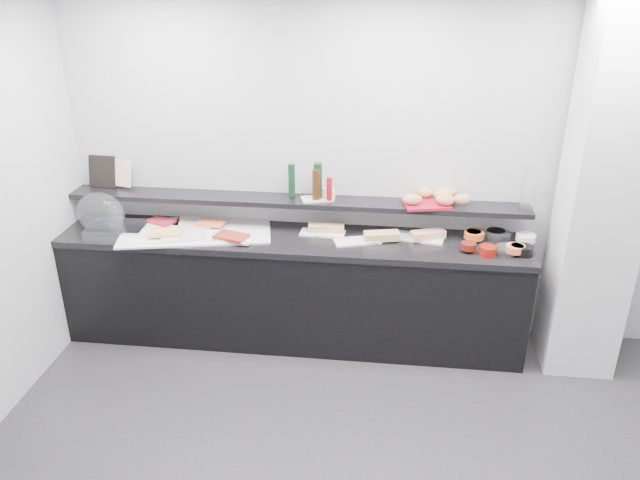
# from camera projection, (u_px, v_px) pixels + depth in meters

# --- Properties ---
(back_wall) EXTENTS (5.00, 0.02, 2.70)m
(back_wall) POSITION_uv_depth(u_px,v_px,m) (386.00, 172.00, 4.81)
(back_wall) COLOR #B5B7BC
(back_wall) RESTS_ON ground
(ceiling) EXTENTS (5.00, 5.00, 0.00)m
(ceiling) POSITION_uv_depth(u_px,v_px,m) (390.00, 2.00, 2.44)
(ceiling) COLOR white
(ceiling) RESTS_ON back_wall
(column) EXTENTS (0.50, 0.50, 2.70)m
(column) POSITION_uv_depth(u_px,v_px,m) (602.00, 196.00, 4.33)
(column) COLOR silver
(column) RESTS_ON ground
(buffet_cabinet) EXTENTS (3.60, 0.60, 0.85)m
(buffet_cabinet) POSITION_uv_depth(u_px,v_px,m) (293.00, 291.00, 5.00)
(buffet_cabinet) COLOR black
(buffet_cabinet) RESTS_ON ground
(counter_top) EXTENTS (3.62, 0.62, 0.05)m
(counter_top) POSITION_uv_depth(u_px,v_px,m) (292.00, 240.00, 4.81)
(counter_top) COLOR black
(counter_top) RESTS_ON buffet_cabinet
(wall_shelf) EXTENTS (3.60, 0.25, 0.04)m
(wall_shelf) POSITION_uv_depth(u_px,v_px,m) (295.00, 201.00, 4.86)
(wall_shelf) COLOR black
(wall_shelf) RESTS_ON back_wall
(cloche_base) EXTENTS (0.46, 0.32, 0.04)m
(cloche_base) POSITION_uv_depth(u_px,v_px,m) (117.00, 227.00, 4.92)
(cloche_base) COLOR silver
(cloche_base) RESTS_ON counter_top
(cloche_dome) EXTENTS (0.42, 0.31, 0.34)m
(cloche_dome) POSITION_uv_depth(u_px,v_px,m) (101.00, 213.00, 4.91)
(cloche_dome) COLOR silver
(cloche_dome) RESTS_ON cloche_base
(linen_runner) EXTENTS (1.24, 0.77, 0.01)m
(linen_runner) POSITION_uv_depth(u_px,v_px,m) (196.00, 232.00, 4.87)
(linen_runner) COLOR silver
(linen_runner) RESTS_ON counter_top
(platter_meat_a) EXTENTS (0.30, 0.23, 0.01)m
(platter_meat_a) POSITION_uv_depth(u_px,v_px,m) (162.00, 223.00, 5.00)
(platter_meat_a) COLOR silver
(platter_meat_a) RESTS_ON linen_runner
(food_meat_a) EXTENTS (0.24, 0.20, 0.02)m
(food_meat_a) POSITION_uv_depth(u_px,v_px,m) (162.00, 221.00, 4.98)
(food_meat_a) COLOR maroon
(food_meat_a) RESTS_ON platter_meat_a
(platter_salmon) EXTENTS (0.34, 0.25, 0.01)m
(platter_salmon) POSITION_uv_depth(u_px,v_px,m) (195.00, 222.00, 5.01)
(platter_salmon) COLOR silver
(platter_salmon) RESTS_ON linen_runner
(food_salmon) EXTENTS (0.22, 0.15, 0.02)m
(food_salmon) POSITION_uv_depth(u_px,v_px,m) (211.00, 223.00, 4.95)
(food_salmon) COLOR orange
(food_salmon) RESTS_ON platter_salmon
(platter_cheese) EXTENTS (0.38, 0.31, 0.01)m
(platter_cheese) POSITION_uv_depth(u_px,v_px,m) (184.00, 236.00, 4.77)
(platter_cheese) COLOR silver
(platter_cheese) RESTS_ON linen_runner
(food_cheese) EXTENTS (0.27, 0.20, 0.02)m
(food_cheese) POSITION_uv_depth(u_px,v_px,m) (166.00, 232.00, 4.78)
(food_cheese) COLOR #E3CA58
(food_cheese) RESTS_ON platter_cheese
(platter_meat_b) EXTENTS (0.29, 0.22, 0.01)m
(platter_meat_b) POSITION_uv_depth(u_px,v_px,m) (237.00, 238.00, 4.72)
(platter_meat_b) COLOR white
(platter_meat_b) RESTS_ON linen_runner
(food_meat_b) EXTENTS (0.28, 0.22, 0.02)m
(food_meat_b) POSITION_uv_depth(u_px,v_px,m) (231.00, 236.00, 4.71)
(food_meat_b) COLOR maroon
(food_meat_b) RESTS_ON platter_meat_b
(sandwich_plate_left) EXTENTS (0.35, 0.17, 0.01)m
(sandwich_plate_left) POSITION_uv_depth(u_px,v_px,m) (323.00, 233.00, 4.85)
(sandwich_plate_left) COLOR white
(sandwich_plate_left) RESTS_ON counter_top
(sandwich_food_left) EXTENTS (0.29, 0.14, 0.06)m
(sandwich_food_left) POSITION_uv_depth(u_px,v_px,m) (326.00, 228.00, 4.85)
(sandwich_food_left) COLOR tan
(sandwich_food_left) RESTS_ON sandwich_plate_left
(tongs_left) EXTENTS (0.15, 0.08, 0.01)m
(tongs_left) POSITION_uv_depth(u_px,v_px,m) (325.00, 234.00, 4.80)
(tongs_left) COLOR silver
(tongs_left) RESTS_ON sandwich_plate_left
(sandwich_plate_mid) EXTENTS (0.38, 0.25, 0.01)m
(sandwich_plate_mid) POSITION_uv_depth(u_px,v_px,m) (357.00, 241.00, 4.71)
(sandwich_plate_mid) COLOR white
(sandwich_plate_mid) RESTS_ON counter_top
(sandwich_food_mid) EXTENTS (0.28, 0.16, 0.06)m
(sandwich_food_mid) POSITION_uv_depth(u_px,v_px,m) (382.00, 236.00, 4.71)
(sandwich_food_mid) COLOR tan
(sandwich_food_mid) RESTS_ON sandwich_plate_mid
(tongs_mid) EXTENTS (0.16, 0.02, 0.01)m
(tongs_mid) POSITION_uv_depth(u_px,v_px,m) (369.00, 242.00, 4.66)
(tongs_mid) COLOR #AAADB0
(tongs_mid) RESTS_ON sandwich_plate_mid
(sandwich_plate_right) EXTENTS (0.42, 0.24, 0.01)m
(sandwich_plate_right) POSITION_uv_depth(u_px,v_px,m) (417.00, 238.00, 4.77)
(sandwich_plate_right) COLOR white
(sandwich_plate_right) RESTS_ON counter_top
(sandwich_food_right) EXTENTS (0.28, 0.20, 0.06)m
(sandwich_food_right) POSITION_uv_depth(u_px,v_px,m) (428.00, 235.00, 4.73)
(sandwich_food_right) COLOR tan
(sandwich_food_right) RESTS_ON sandwich_plate_right
(tongs_right) EXTENTS (0.16, 0.05, 0.01)m
(tongs_right) POSITION_uv_depth(u_px,v_px,m) (411.00, 238.00, 4.74)
(tongs_right) COLOR silver
(tongs_right) RESTS_ON sandwich_plate_right
(bowl_glass_fruit) EXTENTS (0.17, 0.17, 0.07)m
(bowl_glass_fruit) POSITION_uv_depth(u_px,v_px,m) (476.00, 235.00, 4.74)
(bowl_glass_fruit) COLOR silver
(bowl_glass_fruit) RESTS_ON counter_top
(fill_glass_fruit) EXTENTS (0.16, 0.16, 0.05)m
(fill_glass_fruit) POSITION_uv_depth(u_px,v_px,m) (474.00, 235.00, 4.72)
(fill_glass_fruit) COLOR orange
(fill_glass_fruit) RESTS_ON bowl_glass_fruit
(bowl_black_jam) EXTENTS (0.17, 0.17, 0.07)m
(bowl_black_jam) POSITION_uv_depth(u_px,v_px,m) (496.00, 234.00, 4.76)
(bowl_black_jam) COLOR black
(bowl_black_jam) RESTS_ON counter_top
(fill_black_jam) EXTENTS (0.11, 0.11, 0.05)m
(fill_black_jam) POSITION_uv_depth(u_px,v_px,m) (473.00, 234.00, 4.73)
(fill_black_jam) COLOR #61230D
(fill_black_jam) RESTS_ON bowl_black_jam
(bowl_glass_cream) EXTENTS (0.23, 0.23, 0.07)m
(bowl_glass_cream) POSITION_uv_depth(u_px,v_px,m) (498.00, 236.00, 4.73)
(bowl_glass_cream) COLOR white
(bowl_glass_cream) RESTS_ON counter_top
(fill_glass_cream) EXTENTS (0.15, 0.15, 0.05)m
(fill_glass_cream) POSITION_uv_depth(u_px,v_px,m) (526.00, 238.00, 4.67)
(fill_glass_cream) COLOR white
(fill_glass_cream) RESTS_ON bowl_glass_cream
(bowl_red_jam) EXTENTS (0.14, 0.14, 0.07)m
(bowl_red_jam) POSITION_uv_depth(u_px,v_px,m) (488.00, 251.00, 4.49)
(bowl_red_jam) COLOR maroon
(bowl_red_jam) RESTS_ON counter_top
(fill_red_jam) EXTENTS (0.11, 0.11, 0.05)m
(fill_red_jam) POSITION_uv_depth(u_px,v_px,m) (468.00, 246.00, 4.54)
(fill_red_jam) COLOR #58130C
(fill_red_jam) RESTS_ON bowl_red_jam
(bowl_glass_salmon) EXTENTS (0.18, 0.18, 0.07)m
(bowl_glass_salmon) POSITION_uv_depth(u_px,v_px,m) (505.00, 250.00, 4.50)
(bowl_glass_salmon) COLOR silver
(bowl_glass_salmon) RESTS_ON counter_top
(fill_glass_salmon) EXTENTS (0.16, 0.16, 0.05)m
(fill_glass_salmon) POSITION_uv_depth(u_px,v_px,m) (515.00, 249.00, 4.50)
(fill_glass_salmon) COLOR #F86D3C
(fill_glass_salmon) RESTS_ON bowl_glass_salmon
(bowl_black_fruit) EXTENTS (0.15, 0.15, 0.07)m
(bowl_black_fruit) POSITION_uv_depth(u_px,v_px,m) (524.00, 250.00, 4.50)
(bowl_black_fruit) COLOR black
(bowl_black_fruit) RESTS_ON counter_top
(fill_black_fruit) EXTENTS (0.13, 0.13, 0.05)m
(fill_black_fruit) POSITION_uv_depth(u_px,v_px,m) (518.00, 248.00, 4.50)
(fill_black_fruit) COLOR orange
(fill_black_fruit) RESTS_ON bowl_black_fruit
(framed_print) EXTENTS (0.23, 0.09, 0.26)m
(framed_print) POSITION_uv_depth(u_px,v_px,m) (102.00, 172.00, 5.05)
(framed_print) COLOR black
(framed_print) RESTS_ON wall_shelf
(print_art) EXTENTS (0.17, 0.09, 0.22)m
(print_art) POSITION_uv_depth(u_px,v_px,m) (122.00, 173.00, 5.02)
(print_art) COLOR beige
(print_art) RESTS_ON framed_print
(condiment_tray) EXTENTS (0.27, 0.22, 0.01)m
(condiment_tray) POSITION_uv_depth(u_px,v_px,m) (317.00, 199.00, 4.83)
(condiment_tray) COLOR silver
(condiment_tray) RESTS_ON wall_shelf
(bottle_green_a) EXTENTS (0.07, 0.07, 0.26)m
(bottle_green_a) POSITION_uv_depth(u_px,v_px,m) (292.00, 180.00, 4.82)
(bottle_green_a) COLOR #0D3317
(bottle_green_a) RESTS_ON condiment_tray
(bottle_brown) EXTENTS (0.07, 0.07, 0.24)m
(bottle_brown) POSITION_uv_depth(u_px,v_px,m) (316.00, 185.00, 4.76)
(bottle_brown) COLOR #3E200B
(bottle_brown) RESTS_ON condiment_tray
(bottle_green_b) EXTENTS (0.07, 0.07, 0.28)m
(bottle_green_b) POSITION_uv_depth(u_px,v_px,m) (318.00, 181.00, 4.78)
(bottle_green_b) COLOR #0E3417
(bottle_green_b) RESTS_ON condiment_tray
(bottle_hot) EXTENTS (0.05, 0.05, 0.18)m
(bottle_hot) POSITION_uv_depth(u_px,v_px,m) (329.00, 189.00, 4.76)
(bottle_hot) COLOR #A90C12
(bottle_hot) RESTS_ON condiment_tray
(shaker_salt) EXTENTS (0.04, 0.04, 0.07)m
(shaker_salt) POSITION_uv_depth(u_px,v_px,m) (324.00, 192.00, 4.85)
(shaker_salt) COLOR white
(shaker_salt) RESTS_ON condiment_tray
(shaker_pepper) EXTENTS (0.04, 0.04, 0.07)m
(shaker_pepper) POSITION_uv_depth(u_px,v_px,m) (333.00, 194.00, 4.81)
(shaker_pepper) COLOR white
(shaker_pepper) RESTS_ON condiment_tray
(bread_tray) EXTENTS (0.39, 0.31, 0.02)m
(bread_tray) POSITION_uv_depth(u_px,v_px,m) (427.00, 204.00, 4.72)
(bread_tray) COLOR maroon
(bread_tray) RESTS_ON wall_shelf
(bread_roll_nw) EXTENTS (0.13, 0.09, 0.08)m
(bread_roll_nw) POSITION_uv_depth(u_px,v_px,m) (425.00, 193.00, 4.80)
(bread_roll_nw) COLOR tan
(bread_roll_nw) RESTS_ON bread_tray
(bread_roll_n) EXTENTS (0.15, 0.10, 0.08)m
(bread_roll_n) POSITION_uv_depth(u_px,v_px,m) (448.00, 192.00, 4.81)
(bread_roll_n) COLOR #AD8642
(bread_roll_n) RESTS_ON bread_tray
(bread_roll_ne) EXTENTS (0.17, 0.12, 0.08)m
(bread_roll_ne) POSITION_uv_depth(u_px,v_px,m) (444.00, 194.00, 4.77)
(bread_roll_ne) COLOR tan
(bread_roll_ne) RESTS_ON bread_tray
(bread_roll_sw) EXTENTS (0.15, 0.11, 0.08)m
(bread_roll_sw) POSITION_uv_depth(u_px,v_px,m) (412.00, 199.00, 4.67)
(bread_roll_sw) COLOR #C7824C
(bread_roll_sw) RESTS_ON bread_tray
(bread_roll_s) EXTENTS (0.15, 0.12, 0.08)m
(bread_roll_s) POSITION_uv_depth(u_px,v_px,m) (445.00, 200.00, 4.65)
(bread_roll_s) COLOR #C47A4A
(bread_roll_s) RESTS_ON bread_tray
(bread_roll_midw) EXTENTS (0.14, 0.10, 0.08)m
(bread_roll_midw) POSITION_uv_depth(u_px,v_px,m) (445.00, 199.00, 4.67)
(bread_roll_midw) COLOR #B78B45
(bread_roll_midw) RESTS_ON bread_tray
(bread_roll_mide) EXTENTS (0.13, 0.09, 0.08)m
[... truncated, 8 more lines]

